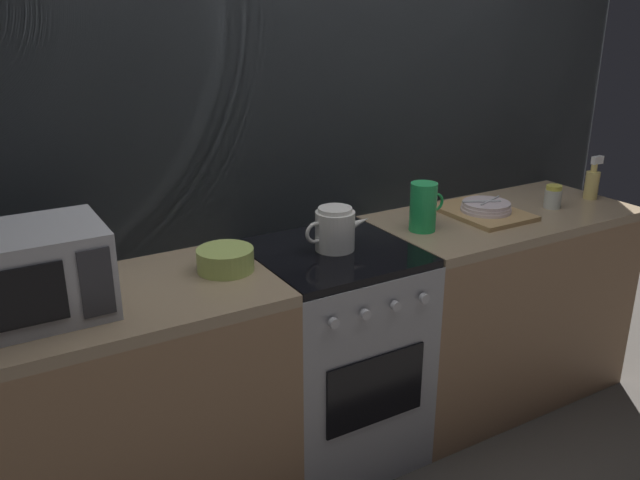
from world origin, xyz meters
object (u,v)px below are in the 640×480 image
mixing_bowl (225,260)px  pitcher (423,207)px  microwave (26,274)px  spice_jar (553,197)px  stove_unit (333,354)px  kettle (335,229)px  spray_bottle (592,182)px  dish_pile (484,210)px

mixing_bowl → pitcher: pitcher is taller
microwave → spice_jar: microwave is taller
microwave → mixing_bowl: bearing=2.9°
stove_unit → kettle: 0.53m
stove_unit → kettle: kettle is taller
kettle → spray_bottle: size_ratio=1.40×
kettle → spray_bottle: bearing=-1.6°
microwave → pitcher: 1.51m
dish_pile → microwave: bearing=-178.7°
pitcher → dish_pile: size_ratio=0.50×
stove_unit → microwave: 1.22m
stove_unit → mixing_bowl: size_ratio=4.50×
pitcher → mixing_bowl: bearing=179.2°
dish_pile → spray_bottle: spray_bottle is taller
mixing_bowl → spice_jar: (1.57, -0.07, 0.01)m
pitcher → microwave: bearing=-179.2°
stove_unit → kettle: (0.01, 0.00, 0.53)m
mixing_bowl → spray_bottle: size_ratio=0.99×
mixing_bowl → pitcher: (0.87, -0.01, 0.06)m
stove_unit → spice_jar: (1.14, -0.05, 0.50)m
kettle → dish_pile: kettle is taller
microwave → spray_bottle: size_ratio=2.27×
mixing_bowl → spray_bottle: 1.85m
kettle → dish_pile: 0.79m
microwave → mixing_bowl: (0.64, 0.03, -0.10)m
mixing_bowl → dish_pile: mixing_bowl is taller
stove_unit → microwave: size_ratio=1.96×
stove_unit → mixing_bowl: mixing_bowl is taller
spice_jar → mixing_bowl: bearing=177.6°
stove_unit → dish_pile: 0.93m
microwave → pitcher: (1.51, 0.02, -0.03)m
dish_pile → spice_jar: bearing=-12.7°
spray_bottle → kettle: bearing=178.4°
stove_unit → pitcher: 0.70m
kettle → pitcher: bearing=0.8°
kettle → pitcher: 0.43m
stove_unit → spray_bottle: size_ratio=4.43×
kettle → dish_pile: size_ratio=0.71×
microwave → spice_jar: 2.21m
mixing_bowl → kettle: bearing=-2.4°
stove_unit → spray_bottle: bearing=-1.5°
spice_jar → stove_unit: bearing=177.7°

